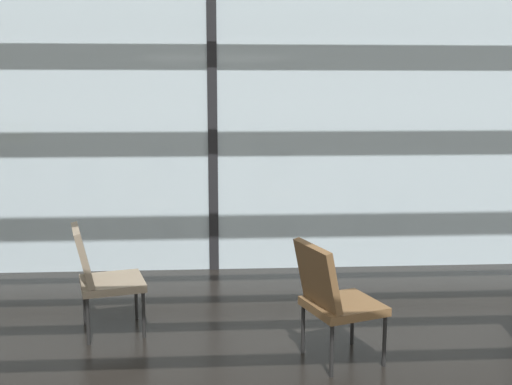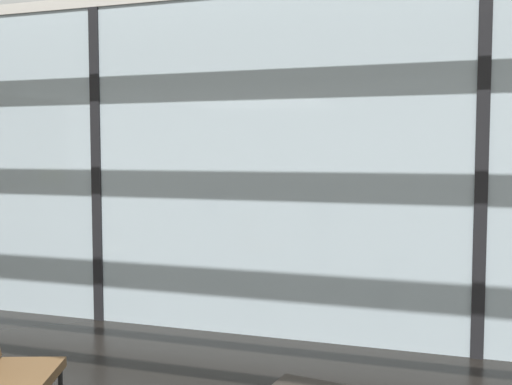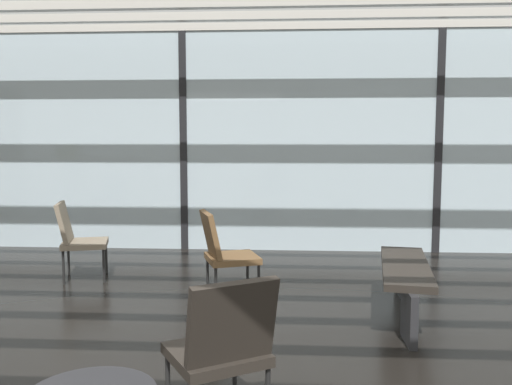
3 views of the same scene
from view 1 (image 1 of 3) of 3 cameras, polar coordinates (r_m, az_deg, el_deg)
glass_curtain_wall at (r=6.47m, az=-4.05°, el=5.97°), size 14.00×0.08×3.03m
window_mullion_1 at (r=6.47m, az=-4.05°, el=5.97°), size 0.10×0.12×3.03m
parked_airplane at (r=12.74m, az=0.05°, el=8.97°), size 14.04×3.62×3.62m
lounge_chair_0 at (r=4.38m, az=7.16°, el=-9.44°), size 0.65×0.63×0.87m
lounge_chair_4 at (r=5.00m, az=-14.30°, el=-7.25°), size 0.63×0.60×0.87m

